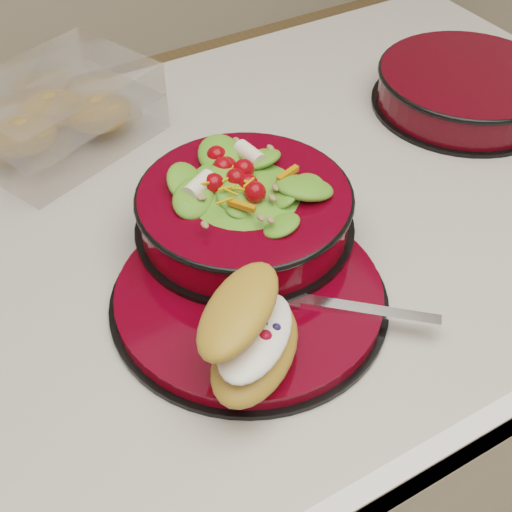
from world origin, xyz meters
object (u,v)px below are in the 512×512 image
fork (341,306)px  pastry_box (59,113)px  salad_bowl (244,203)px  island_counter (236,428)px  dinner_plate (250,296)px  extra_bowl (466,87)px  croissant (252,334)px

fork → pastry_box: 0.46m
salad_bowl → fork: bearing=-81.0°
pastry_box → salad_bowl: bearing=-91.1°
island_counter → dinner_plate: (-0.05, -0.13, 0.46)m
salad_bowl → island_counter: bearing=82.7°
island_counter → fork: (0.02, -0.20, 0.47)m
dinner_plate → pastry_box: bearing=100.0°
island_counter → fork: 0.51m
dinner_plate → extra_bowl: 0.48m
salad_bowl → pastry_box: bearing=110.2°
dinner_plate → pastry_box: (-0.07, 0.37, 0.03)m
fork → pastry_box: pastry_box is taller
salad_bowl → pastry_box: size_ratio=0.90×
dinner_plate → salad_bowl: (0.04, 0.08, 0.05)m
island_counter → pastry_box: pastry_box is taller
island_counter → pastry_box: (-0.11, 0.24, 0.49)m
croissant → fork: croissant is taller
salad_bowl → extra_bowl: size_ratio=0.95×
dinner_plate → fork: size_ratio=1.96×
extra_bowl → pastry_box: bearing=158.8°
salad_bowl → croissant: (-0.08, -0.16, -0.00)m
croissant → fork: (0.11, 0.01, -0.03)m
fork → croissant: bearing=138.6°
salad_bowl → croissant: size_ratio=1.64×
fork → extra_bowl: extra_bowl is taller
island_counter → extra_bowl: (0.40, 0.04, 0.48)m
salad_bowl → fork: size_ratio=1.66×
salad_bowl → fork: (0.02, -0.15, -0.03)m
extra_bowl → salad_bowl: bearing=-167.3°
croissant → fork: size_ratio=1.01×
fork → extra_bowl: (0.38, 0.24, 0.01)m
island_counter → salad_bowl: bearing=-97.3°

